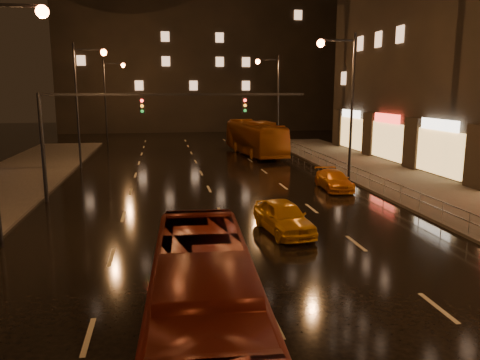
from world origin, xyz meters
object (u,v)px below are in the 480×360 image
Objects in this scene: taxi_near at (283,217)px; taxi_far at (334,180)px; bus_curb at (255,138)px; bus_red at (205,314)px.

taxi_near is 10.26m from taxi_far.
taxi_near is 1.03× the size of taxi_far.
bus_curb reaches higher than taxi_near.
bus_curb reaches higher than bus_red.
taxi_near reaches higher than taxi_far.
bus_red is at bearing -109.69° from bus_curb.
taxi_far is (5.64, 8.57, -0.13)m from taxi_near.
taxi_far is (10.11, 18.57, -0.79)m from bus_red.
bus_curb is (8.32, 35.80, 0.27)m from bus_red.
bus_red is 2.39× the size of taxi_far.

